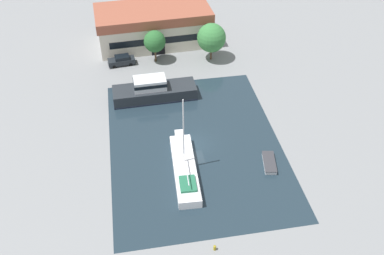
# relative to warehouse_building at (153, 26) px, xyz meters

# --- Properties ---
(ground_plane) EXTENTS (440.00, 440.00, 0.00)m
(ground_plane) POSITION_rel_warehouse_building_xyz_m (2.44, -28.57, -3.27)
(ground_plane) COLOR gray
(water_canal) EXTENTS (22.35, 30.28, 0.01)m
(water_canal) POSITION_rel_warehouse_building_xyz_m (2.44, -28.57, -3.27)
(water_canal) COLOR #1E2D38
(water_canal) RESTS_ON ground
(warehouse_building) EXTENTS (20.40, 10.57, 6.47)m
(warehouse_building) POSITION_rel_warehouse_building_xyz_m (0.00, 0.00, 0.00)
(warehouse_building) COLOR beige
(warehouse_building) RESTS_ON ground
(quay_tree_near_building) EXTENTS (4.83, 4.83, 6.47)m
(quay_tree_near_building) POSITION_rel_warehouse_building_xyz_m (8.94, -7.58, 0.78)
(quay_tree_near_building) COLOR brown
(quay_tree_near_building) RESTS_ON ground
(quay_tree_by_water) EXTENTS (3.62, 3.62, 5.59)m
(quay_tree_by_water) POSITION_rel_warehouse_building_xyz_m (-0.45, -6.67, 0.49)
(quay_tree_by_water) COLOR brown
(quay_tree_by_water) RESTS_ON ground
(parked_car) EXTENTS (4.64, 2.22, 1.68)m
(parked_car) POSITION_rel_warehouse_building_xyz_m (-6.20, -6.85, -2.43)
(parked_car) COLOR #1E2328
(parked_car) RESTS_ON ground
(sailboat_moored) EXTENTS (3.20, 12.75, 10.56)m
(sailboat_moored) POSITION_rel_warehouse_building_xyz_m (0.30, -33.41, -2.58)
(sailboat_moored) COLOR white
(sailboat_moored) RESTS_ON water_canal
(motor_cruiser) EXTENTS (12.61, 4.14, 3.53)m
(motor_cruiser) POSITION_rel_warehouse_building_xyz_m (-1.84, -17.20, -1.98)
(motor_cruiser) COLOR #23282D
(motor_cruiser) RESTS_ON water_canal
(small_dinghy) EXTENTS (2.14, 4.01, 0.58)m
(small_dinghy) POSITION_rel_warehouse_building_xyz_m (10.98, -33.93, -2.97)
(small_dinghy) COLOR silver
(small_dinghy) RESTS_ON water_canal
(mooring_bollard) EXTENTS (0.31, 0.31, 0.68)m
(mooring_bollard) POSITION_rel_warehouse_building_xyz_m (1.60, -44.97, -2.91)
(mooring_bollard) COLOR olive
(mooring_bollard) RESTS_ON ground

